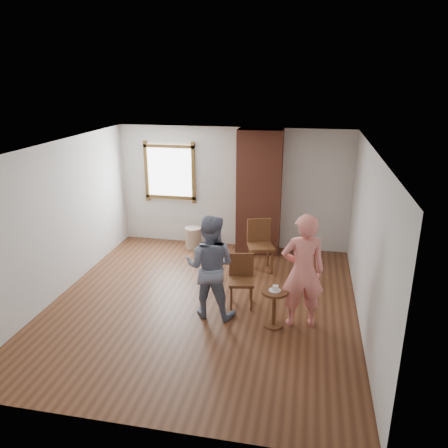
{
  "coord_description": "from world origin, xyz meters",
  "views": [
    {
      "loc": [
        1.61,
        -6.26,
        3.62
      ],
      "look_at": [
        0.19,
        0.8,
        1.15
      ],
      "focal_mm": 35.0,
      "sensor_mm": 36.0,
      "label": 1
    }
  ],
  "objects": [
    {
      "name": "stoneware_crock",
      "position": [
        -0.82,
        2.4,
        0.23
      ],
      "size": [
        0.39,
        0.39,
        0.46
      ],
      "primitive_type": "cylinder",
      "rotation": [
        0.0,
        0.0,
        0.11
      ],
      "color": "tan",
      "rests_on": "ground"
    },
    {
      "name": "dark_pot",
      "position": [
        -0.53,
        2.09,
        0.07
      ],
      "size": [
        0.18,
        0.18,
        0.14
      ],
      "primitive_type": "cylinder",
      "rotation": [
        0.0,
        0.0,
        -0.43
      ],
      "color": "black",
      "rests_on": "ground"
    },
    {
      "name": "dining_chair_left",
      "position": [
        0.75,
        1.57,
        0.56
      ],
      "size": [
        0.59,
        0.59,
        1.0
      ],
      "rotation": [
        0.0,
        0.0,
        0.32
      ],
      "color": "brown",
      "rests_on": "ground"
    },
    {
      "name": "man",
      "position": [
        0.19,
        -0.29,
        0.83
      ],
      "size": [
        0.84,
        0.68,
        1.65
      ],
      "primitive_type": "imported",
      "rotation": [
        0.0,
        0.0,
        3.07
      ],
      "color": "#151D3B",
      "rests_on": "ground"
    },
    {
      "name": "person_pink",
      "position": [
        1.6,
        -0.33,
        0.89
      ],
      "size": [
        0.72,
        0.54,
        1.77
      ],
      "primitive_type": "imported",
      "rotation": [
        0.0,
        0.0,
        3.34
      ],
      "color": "#FD897E",
      "rests_on": "ground"
    },
    {
      "name": "ground",
      "position": [
        0.0,
        0.0,
        0.0
      ],
      "size": [
        5.5,
        5.5,
        0.0
      ],
      "primitive_type": "plane",
      "color": "brown",
      "rests_on": "ground"
    },
    {
      "name": "side_table",
      "position": [
        1.21,
        -0.45,
        0.4
      ],
      "size": [
        0.4,
        0.4,
        0.6
      ],
      "color": "brown",
      "rests_on": "ground"
    },
    {
      "name": "cake_plate",
      "position": [
        1.21,
        -0.45,
        0.6
      ],
      "size": [
        0.18,
        0.18,
        0.01
      ],
      "primitive_type": "cylinder",
      "color": "white",
      "rests_on": "side_table"
    },
    {
      "name": "room_shell",
      "position": [
        -0.06,
        0.61,
        1.81
      ],
      "size": [
        5.04,
        5.52,
        2.62
      ],
      "color": "silver",
      "rests_on": "ground"
    },
    {
      "name": "dining_chair_right",
      "position": [
        0.61,
        0.15,
        0.48
      ],
      "size": [
        0.46,
        0.46,
        0.85
      ],
      "rotation": [
        0.0,
        0.0,
        0.18
      ],
      "color": "brown",
      "rests_on": "ground"
    },
    {
      "name": "cake_slice",
      "position": [
        1.22,
        -0.45,
        0.64
      ],
      "size": [
        0.08,
        0.07,
        0.06
      ],
      "primitive_type": "cube",
      "color": "white",
      "rests_on": "cake_plate"
    },
    {
      "name": "brick_chimney",
      "position": [
        0.6,
        2.5,
        1.3
      ],
      "size": [
        0.9,
        0.5,
        2.6
      ],
      "primitive_type": "cube",
      "color": "brown",
      "rests_on": "ground"
    }
  ]
}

